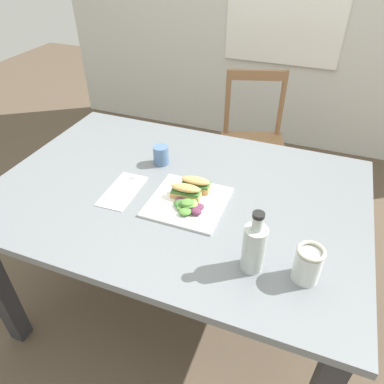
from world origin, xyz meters
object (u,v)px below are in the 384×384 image
sandwich_half_back (196,184)px  cup_extra_side (161,155)px  dining_table (178,210)px  sandwich_half_front (186,191)px  chair_wooden_far (252,143)px  plate_lunch (188,201)px  bottle_cold_brew (254,250)px  mason_jar_iced_tea (307,265)px  fork_on_napkin (124,188)px

sandwich_half_back → cup_extra_side: bearing=146.4°
dining_table → sandwich_half_front: sandwich_half_front is taller
dining_table → sandwich_half_back: bearing=9.5°
dining_table → sandwich_half_front: bearing=-39.3°
dining_table → sandwich_half_back: (0.07, 0.01, 0.14)m
sandwich_half_back → cup_extra_side: 0.25m
dining_table → chair_wooden_far: 1.01m
chair_wooden_far → sandwich_half_front: bearing=-92.2°
plate_lunch → bottle_cold_brew: size_ratio=1.29×
dining_table → plate_lunch: 0.14m
dining_table → chair_wooden_far: size_ratio=1.65×
mason_jar_iced_tea → cup_extra_side: bearing=147.5°
dining_table → chair_wooden_far: bearing=84.5°
sandwich_half_front → bottle_cold_brew: bearing=-37.5°
dining_table → mason_jar_iced_tea: mason_jar_iced_tea is taller
dining_table → mason_jar_iced_tea: 0.60m
sandwich_half_back → bottle_cold_brew: size_ratio=0.55×
sandwich_half_front → mason_jar_iced_tea: size_ratio=1.00×
chair_wooden_far → mason_jar_iced_tea: 1.37m
dining_table → bottle_cold_brew: bearing=-37.8°
fork_on_napkin → mason_jar_iced_tea: 0.74m
chair_wooden_far → cup_extra_side: (-0.23, -0.84, 0.33)m
bottle_cold_brew → dining_table: bearing=142.2°
fork_on_napkin → cup_extra_side: size_ratio=2.26×
chair_wooden_far → sandwich_half_front: (-0.04, -1.03, 0.33)m
plate_lunch → sandwich_half_back: sandwich_half_back is taller
chair_wooden_far → bottle_cold_brew: size_ratio=4.08×
dining_table → bottle_cold_brew: size_ratio=6.73×
sandwich_half_back → mason_jar_iced_tea: 0.53m
sandwich_half_front → sandwich_half_back: size_ratio=1.00×
plate_lunch → sandwich_half_front: 0.04m
dining_table → mason_jar_iced_tea: bearing=-27.2°
plate_lunch → sandwich_half_front: bearing=136.1°
fork_on_napkin → cup_extra_side: cup_extra_side is taller
mason_jar_iced_tea → fork_on_napkin: bearing=164.6°
sandwich_half_front → fork_on_napkin: (-0.25, -0.02, -0.03)m
plate_lunch → cup_extra_side: (-0.21, 0.21, 0.04)m
plate_lunch → bottle_cold_brew: (0.29, -0.22, 0.07)m
sandwich_half_front → mason_jar_iced_tea: (0.46, -0.22, 0.01)m
bottle_cold_brew → mason_jar_iced_tea: bearing=5.7°
bottle_cold_brew → fork_on_napkin: bearing=159.2°
chair_wooden_far → sandwich_half_back: (-0.02, -0.98, 0.33)m
chair_wooden_far → plate_lunch: 1.09m
plate_lunch → cup_extra_side: bearing=134.6°
dining_table → chair_wooden_far: (0.09, 0.99, -0.19)m
chair_wooden_far → sandwich_half_front: 1.08m
sandwich_half_front → fork_on_napkin: size_ratio=0.63×
plate_lunch → mason_jar_iced_tea: bearing=-24.8°
cup_extra_side → sandwich_half_back: bearing=-33.6°
dining_table → plate_lunch: (0.07, -0.06, 0.11)m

